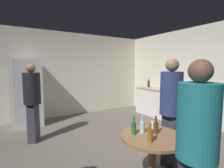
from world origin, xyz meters
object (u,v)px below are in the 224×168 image
object	(u,v)px
beer_bottle_green	(134,128)
person_in_black_shirt	(32,97)
person_in_teal_shirt	(197,141)
person_in_navy_shirt	(171,104)
kettle	(167,88)
wine_bottle_on_counter	(149,84)
foreground_table	(152,144)
beer_bottle_clear	(142,126)
refrigerator	(27,93)
beer_bottle_brown	(156,127)
plastic_cup_white	(153,126)
beer_bottle_amber	(150,135)

from	to	relation	value
beer_bottle_green	person_in_black_shirt	world-z (taller)	person_in_black_shirt
person_in_black_shirt	person_in_teal_shirt	world-z (taller)	person_in_black_shirt
person_in_navy_shirt	person_in_black_shirt	xyz separation A→B (m)	(-1.75, 2.11, -0.03)
kettle	beer_bottle_green	bearing A→B (deg)	-146.38
wine_bottle_on_counter	foreground_table	size ratio (longest dim) A/B	0.39
wine_bottle_on_counter	beer_bottle_clear	distance (m)	3.81
wine_bottle_on_counter	beer_bottle_green	bearing A→B (deg)	-136.58
kettle	beer_bottle_clear	distance (m)	3.22
refrigerator	person_in_navy_shirt	distance (m)	3.73
person_in_black_shirt	beer_bottle_brown	bearing A→B (deg)	-28.18
beer_bottle_clear	person_in_teal_shirt	distance (m)	0.85
wine_bottle_on_counter	person_in_teal_shirt	world-z (taller)	person_in_teal_shirt
beer_bottle_brown	person_in_navy_shirt	world-z (taller)	person_in_navy_shirt
beer_bottle_brown	person_in_black_shirt	size ratio (longest dim) A/B	0.14
foreground_table	person_in_teal_shirt	size ratio (longest dim) A/B	0.48
beer_bottle_brown	refrigerator	bearing A→B (deg)	108.42
refrigerator	wine_bottle_on_counter	size ratio (longest dim) A/B	5.81
person_in_navy_shirt	person_in_teal_shirt	xyz separation A→B (m)	(-0.82, -0.94, -0.04)
foreground_table	person_in_navy_shirt	bearing A→B (deg)	21.93
plastic_cup_white	person_in_teal_shirt	size ratio (longest dim) A/B	0.07
wine_bottle_on_counter	beer_bottle_amber	world-z (taller)	wine_bottle_on_counter
beer_bottle_green	person_in_teal_shirt	world-z (taller)	person_in_teal_shirt
beer_bottle_amber	plastic_cup_white	xyz separation A→B (m)	(0.31, 0.26, -0.03)
person_in_navy_shirt	beer_bottle_amber	bearing A→B (deg)	3.74
wine_bottle_on_counter	person_in_black_shirt	xyz separation A→B (m)	(-3.74, -0.46, -0.04)
person_in_teal_shirt	person_in_black_shirt	bearing A→B (deg)	29.55
plastic_cup_white	person_in_black_shirt	size ratio (longest dim) A/B	0.07
beer_bottle_brown	plastic_cup_white	size ratio (longest dim) A/B	2.09
kettle	person_in_navy_shirt	bearing A→B (deg)	-138.09
beer_bottle_green	plastic_cup_white	xyz separation A→B (m)	(0.32, -0.02, -0.03)
beer_bottle_amber	plastic_cup_white	size ratio (longest dim) A/B	2.09
kettle	refrigerator	bearing A→B (deg)	156.89
beer_bottle_amber	person_in_navy_shirt	size ratio (longest dim) A/B	0.13
refrigerator	beer_bottle_brown	bearing A→B (deg)	-71.58
kettle	foreground_table	size ratio (longest dim) A/B	0.30
refrigerator	beer_bottle_amber	size ratio (longest dim) A/B	7.83
person_in_navy_shirt	person_in_black_shirt	size ratio (longest dim) A/B	1.03
kettle	person_in_black_shirt	bearing A→B (deg)	174.26
refrigerator	person_in_black_shirt	size ratio (longest dim) A/B	1.08
refrigerator	person_in_teal_shirt	size ratio (longest dim) A/B	1.08
beer_bottle_clear	wine_bottle_on_counter	bearing A→B (deg)	44.99
person_in_black_shirt	kettle	bearing A→B (deg)	29.11
plastic_cup_white	person_in_teal_shirt	distance (m)	0.91
beer_bottle_green	person_in_teal_shirt	xyz separation A→B (m)	(-0.00, -0.85, 0.15)
beer_bottle_amber	plastic_cup_white	distance (m)	0.40
plastic_cup_white	beer_bottle_brown	bearing A→B (deg)	-120.08
beer_bottle_brown	beer_bottle_green	size ratio (longest dim) A/B	1.00
wine_bottle_on_counter	person_in_teal_shirt	distance (m)	4.50
wine_bottle_on_counter	person_in_navy_shirt	bearing A→B (deg)	-127.84
beer_bottle_green	plastic_cup_white	distance (m)	0.32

